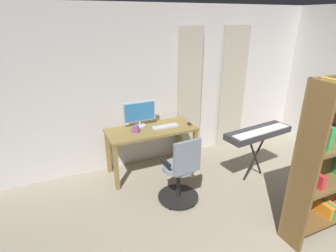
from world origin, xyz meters
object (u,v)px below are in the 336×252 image
(computer_monitor, at_px, (139,113))
(computer_mouse, at_px, (189,124))
(piano_keyboard, at_px, (258,134))
(office_chair, at_px, (181,173))
(computer_keyboard, at_px, (165,126))
(desk, at_px, (151,135))
(bookshelf, at_px, (329,161))
(mug_tea, at_px, (136,129))

(computer_monitor, height_order, computer_mouse, computer_monitor)
(computer_monitor, height_order, piano_keyboard, computer_monitor)
(office_chair, distance_m, computer_keyboard, 0.92)
(computer_mouse, bearing_deg, computer_keyboard, -8.44)
(desk, bearing_deg, computer_monitor, -57.56)
(computer_keyboard, bearing_deg, computer_monitor, -33.31)
(office_chair, height_order, bookshelf, bookshelf)
(piano_keyboard, bearing_deg, bookshelf, 78.05)
(computer_monitor, xyz_separation_m, piano_keyboard, (-1.50, 1.00, -0.23))
(computer_keyboard, bearing_deg, mug_tea, 0.91)
(computer_monitor, distance_m, piano_keyboard, 1.82)
(mug_tea, xyz_separation_m, bookshelf, (-1.53, 1.96, 0.12))
(desk, bearing_deg, computer_mouse, 170.88)
(computer_keyboard, bearing_deg, piano_keyboard, 146.20)
(mug_tea, bearing_deg, computer_keyboard, -179.09)
(desk, height_order, office_chair, office_chair)
(desk, relative_size, computer_monitor, 2.61)
(computer_monitor, relative_size, computer_mouse, 5.20)
(bookshelf, height_order, piano_keyboard, bookshelf)
(computer_monitor, bearing_deg, office_chair, 99.92)
(computer_monitor, xyz_separation_m, computer_mouse, (-0.73, 0.28, -0.20))
(office_chair, relative_size, computer_monitor, 1.86)
(computer_monitor, bearing_deg, bookshelf, 122.38)
(mug_tea, bearing_deg, office_chair, 111.13)
(computer_keyboard, height_order, piano_keyboard, piano_keyboard)
(desk, relative_size, bookshelf, 0.74)
(computer_keyboard, distance_m, bookshelf, 2.24)
(office_chair, bearing_deg, piano_keyboard, -0.86)
(computer_monitor, relative_size, piano_keyboard, 0.47)
(office_chair, bearing_deg, mug_tea, 107.02)
(office_chair, relative_size, bookshelf, 0.53)
(piano_keyboard, bearing_deg, mug_tea, -31.60)
(computer_mouse, relative_size, bookshelf, 0.05)
(computer_monitor, bearing_deg, computer_keyboard, 146.69)
(desk, bearing_deg, office_chair, 94.59)
(mug_tea, distance_m, piano_keyboard, 1.82)
(computer_mouse, relative_size, piano_keyboard, 0.09)
(mug_tea, relative_size, piano_keyboard, 0.12)
(computer_monitor, bearing_deg, computer_mouse, 158.87)
(computer_keyboard, bearing_deg, desk, -10.29)
(computer_monitor, distance_m, computer_keyboard, 0.46)
(computer_mouse, xyz_separation_m, mug_tea, (0.87, -0.05, 0.04))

